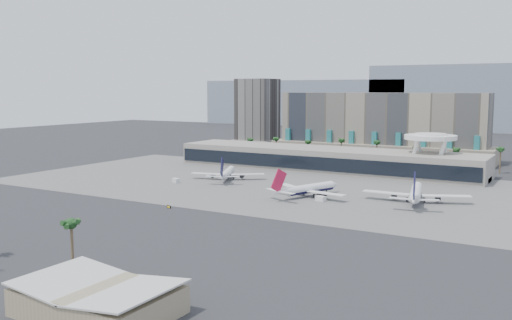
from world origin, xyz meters
The scene contains 16 objects.
ground centered at (0.00, 0.00, 0.00)m, with size 900.00×900.00×0.00m, color #232326.
apron_pad centered at (0.00, 55.00, 0.03)m, with size 260.00×130.00×0.06m, color #5B5B59.
mountain_ridge centered at (27.88, 470.00, 29.89)m, with size 680.00×60.00×70.00m.
hotel centered at (10.00, 174.41, 16.81)m, with size 140.00×30.00×42.00m.
office_tower centered at (-95.00, 200.00, 22.94)m, with size 30.00×30.00×52.00m.
terminal centered at (0.00, 109.84, 6.52)m, with size 170.00×32.50×14.50m.
saucer_structure centered at (55.00, 116.00, 18.45)m, with size 26.00×26.00×21.89m.
palm_row centered at (7.00, 145.00, 10.50)m, with size 157.80×2.80×13.10m.
hangar_right centered at (42.00, -100.00, 2.95)m, with size 30.55×20.60×6.89m.
airliner_left centered at (-28.04, 54.31, 3.30)m, with size 34.29×35.29×13.07m.
airliner_centre centered at (24.97, 33.74, 3.32)m, with size 35.21×36.36×13.16m.
airliner_right centered at (66.89, 43.97, 3.76)m, with size 40.98×42.60×14.89m.
service_vehicle_a centered at (-44.13, 34.28, 1.05)m, with size 4.31×2.11×2.11m, color silver.
service_vehicle_b centered at (33.53, 27.65, 1.02)m, with size 3.98×2.27×2.05m, color silver.
taxiway_sign centered at (-10.22, -13.15, 0.51)m, with size 2.27×0.94×1.03m.
near_palm_b centered at (17.49, -84.30, 10.67)m, with size 6.00×6.00×13.54m.
Camera 1 is at (123.18, -177.71, 44.22)m, focal length 40.00 mm.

